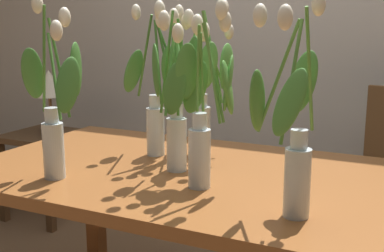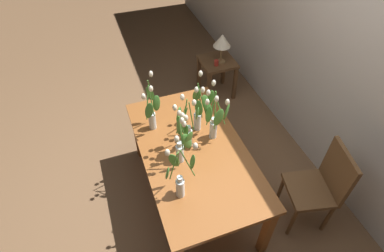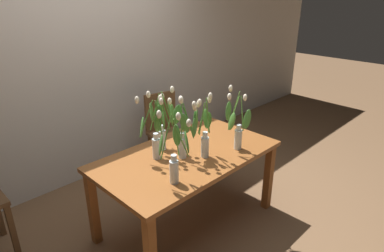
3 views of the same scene
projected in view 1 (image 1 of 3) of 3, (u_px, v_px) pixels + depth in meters
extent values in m
cube|color=beige|center=(308.00, 2.00, 2.85)|extent=(9.00, 0.10, 2.70)
cube|color=brown|center=(200.00, 177.00, 1.66)|extent=(1.60, 0.90, 0.04)
cube|color=brown|center=(95.00, 207.00, 2.40)|extent=(0.07, 0.07, 0.70)
cylinder|color=silver|center=(155.00, 132.00, 1.85)|extent=(0.07, 0.07, 0.18)
cylinder|color=silver|center=(155.00, 101.00, 1.83)|extent=(0.04, 0.04, 0.05)
cylinder|color=silver|center=(156.00, 139.00, 1.86)|extent=(0.06, 0.06, 0.11)
cylinder|color=#3D752D|center=(158.00, 62.00, 1.77)|extent=(0.05, 0.03, 0.30)
ellipsoid|color=#F2E5C6|center=(160.00, 19.00, 1.72)|extent=(0.04, 0.04, 0.06)
ellipsoid|color=#427F33|center=(170.00, 70.00, 1.76)|extent=(0.06, 0.08, 0.18)
cylinder|color=#3D752D|center=(172.00, 63.00, 1.80)|extent=(0.10, 0.05, 0.28)
ellipsoid|color=#F2E5C6|center=(186.00, 21.00, 1.77)|extent=(0.04, 0.04, 0.06)
ellipsoid|color=#427F33|center=(183.00, 82.00, 1.84)|extent=(0.05, 0.09, 0.18)
cylinder|color=#3D752D|center=(145.00, 57.00, 1.85)|extent=(0.11, 0.07, 0.31)
ellipsoid|color=#F2E5C6|center=(136.00, 12.00, 1.87)|extent=(0.04, 0.04, 0.06)
ellipsoid|color=#427F33|center=(133.00, 71.00, 1.88)|extent=(0.09, 0.09, 0.18)
cylinder|color=#3D752D|center=(165.00, 61.00, 1.79)|extent=(0.07, 0.02, 0.31)
ellipsoid|color=#F2E5C6|center=(174.00, 17.00, 1.75)|extent=(0.04, 0.04, 0.06)
ellipsoid|color=#427F33|center=(178.00, 57.00, 1.80)|extent=(0.06, 0.11, 0.18)
cylinder|color=silver|center=(199.00, 159.00, 1.48)|extent=(0.07, 0.07, 0.18)
cylinder|color=silver|center=(199.00, 121.00, 1.46)|extent=(0.04, 0.04, 0.05)
cylinder|color=silver|center=(199.00, 168.00, 1.49)|extent=(0.06, 0.06, 0.11)
cylinder|color=#56933D|center=(198.00, 74.00, 1.46)|extent=(0.03, 0.04, 0.29)
ellipsoid|color=#F2E5C6|center=(197.00, 24.00, 1.45)|extent=(0.04, 0.04, 0.06)
ellipsoid|color=#4C8E38|center=(187.00, 71.00, 1.49)|extent=(0.08, 0.06, 0.17)
cylinder|color=#56933D|center=(212.00, 68.00, 1.42)|extent=(0.06, 0.02, 0.32)
ellipsoid|color=#F2E5C6|center=(222.00, 10.00, 1.37)|extent=(0.04, 0.04, 0.06)
ellipsoid|color=#4C8E38|center=(228.00, 88.00, 1.44)|extent=(0.04, 0.12, 0.18)
cylinder|color=#56933D|center=(202.00, 77.00, 1.47)|extent=(0.02, 0.06, 0.26)
ellipsoid|color=#F2E5C6|center=(204.00, 31.00, 1.47)|extent=(0.04, 0.04, 0.06)
ellipsoid|color=#4C8E38|center=(195.00, 87.00, 1.52)|extent=(0.11, 0.05, 0.18)
cylinder|color=#56933D|center=(214.00, 73.00, 1.42)|extent=(0.07, 0.03, 0.29)
ellipsoid|color=#F2E5C6|center=(225.00, 21.00, 1.39)|extent=(0.04, 0.04, 0.06)
ellipsoid|color=#4C8E38|center=(228.00, 83.00, 1.45)|extent=(0.05, 0.12, 0.18)
cylinder|color=silver|center=(201.00, 130.00, 1.88)|extent=(0.07, 0.07, 0.18)
cylinder|color=silver|center=(202.00, 100.00, 1.85)|extent=(0.04, 0.04, 0.05)
cylinder|color=silver|center=(201.00, 138.00, 1.88)|extent=(0.06, 0.06, 0.11)
cylinder|color=#478433|center=(200.00, 68.00, 1.78)|extent=(0.03, 0.08, 0.26)
ellipsoid|color=#F2E5C6|center=(199.00, 31.00, 1.71)|extent=(0.04, 0.04, 0.06)
ellipsoid|color=#4C8E38|center=(207.00, 66.00, 1.73)|extent=(0.09, 0.06, 0.18)
cylinder|color=#478433|center=(213.00, 57.00, 1.78)|extent=(0.10, 0.04, 0.33)
ellipsoid|color=#F2E5C6|center=(224.00, 8.00, 1.71)|extent=(0.04, 0.04, 0.06)
ellipsoid|color=#4C8E38|center=(227.00, 66.00, 1.78)|extent=(0.06, 0.12, 0.18)
cylinder|color=#478433|center=(189.00, 57.00, 1.86)|extent=(0.10, 0.03, 0.32)
ellipsoid|color=#F2E5C6|center=(179.00, 13.00, 1.85)|extent=(0.04, 0.04, 0.06)
ellipsoid|color=#4C8E38|center=(176.00, 53.00, 1.86)|extent=(0.04, 0.10, 0.18)
cylinder|color=#478433|center=(216.00, 67.00, 1.84)|extent=(0.08, 0.07, 0.25)
ellipsoid|color=#F2E5C6|center=(229.00, 31.00, 1.83)|extent=(0.04, 0.04, 0.06)
ellipsoid|color=#4C8E38|center=(224.00, 67.00, 1.88)|extent=(0.06, 0.09, 0.18)
cylinder|color=silver|center=(54.00, 151.00, 1.57)|extent=(0.07, 0.07, 0.18)
cylinder|color=silver|center=(52.00, 115.00, 1.55)|extent=(0.04, 0.04, 0.05)
cylinder|color=silver|center=(54.00, 160.00, 1.58)|extent=(0.06, 0.06, 0.11)
cylinder|color=#478433|center=(59.00, 68.00, 1.51)|extent=(0.06, 0.02, 0.30)
ellipsoid|color=#F2E5C6|center=(65.00, 17.00, 1.47)|extent=(0.04, 0.04, 0.06)
ellipsoid|color=#427F33|center=(76.00, 69.00, 1.53)|extent=(0.03, 0.08, 0.17)
cylinder|color=#478433|center=(44.00, 60.00, 1.56)|extent=(0.08, 0.06, 0.34)
ellipsoid|color=#F2E5C6|center=(37.00, 4.00, 1.56)|extent=(0.04, 0.04, 0.06)
ellipsoid|color=#427F33|center=(33.00, 74.00, 1.59)|extent=(0.06, 0.10, 0.18)
cylinder|color=#478433|center=(54.00, 76.00, 1.47)|extent=(0.09, 0.07, 0.26)
ellipsoid|color=#F2E5C6|center=(56.00, 30.00, 1.40)|extent=(0.04, 0.04, 0.06)
ellipsoid|color=#427F33|center=(68.00, 85.00, 1.46)|extent=(0.06, 0.11, 0.18)
cylinder|color=silver|center=(297.00, 183.00, 1.25)|extent=(0.07, 0.07, 0.18)
cylinder|color=silver|center=(299.00, 139.00, 1.23)|extent=(0.04, 0.04, 0.05)
cylinder|color=silver|center=(297.00, 194.00, 1.26)|extent=(0.06, 0.06, 0.11)
cylinder|color=#56933D|center=(309.00, 72.00, 1.25)|extent=(0.02, 0.11, 0.32)
ellipsoid|color=#F2E5C6|center=(319.00, 4.00, 1.26)|extent=(0.04, 0.04, 0.06)
ellipsoid|color=#4C8E38|center=(303.00, 82.00, 1.31)|extent=(0.10, 0.04, 0.18)
cylinder|color=#56933D|center=(278.00, 78.00, 1.24)|extent=(0.11, 0.03, 0.29)
ellipsoid|color=#F2E5C6|center=(260.00, 15.00, 1.24)|extent=(0.04, 0.04, 0.06)
ellipsoid|color=#4C8E38|center=(257.00, 101.00, 1.25)|extent=(0.04, 0.12, 0.18)
cylinder|color=#56933D|center=(291.00, 82.00, 1.17)|extent=(0.03, 0.07, 0.30)
ellipsoid|color=#F2E5C6|center=(285.00, 17.00, 1.12)|extent=(0.04, 0.04, 0.06)
ellipsoid|color=#4C8E38|center=(289.00, 103.00, 1.14)|extent=(0.12, 0.06, 0.18)
cylinder|color=silver|center=(177.00, 145.00, 1.65)|extent=(0.07, 0.07, 0.18)
cylinder|color=silver|center=(176.00, 111.00, 1.63)|extent=(0.04, 0.04, 0.05)
cylinder|color=silver|center=(177.00, 153.00, 1.66)|extent=(0.06, 0.06, 0.11)
cylinder|color=#478433|center=(184.00, 66.00, 1.62)|extent=(0.03, 0.04, 0.30)
ellipsoid|color=#F2E5C6|center=(189.00, 18.00, 1.60)|extent=(0.04, 0.04, 0.06)
ellipsoid|color=#427F33|center=(189.00, 60.00, 1.66)|extent=(0.11, 0.06, 0.18)
cylinder|color=#478433|center=(167.00, 62.00, 1.59)|extent=(0.04, 0.04, 0.33)
ellipsoid|color=#F2E5C6|center=(160.00, 10.00, 1.55)|extent=(0.04, 0.04, 0.06)
ellipsoid|color=#427F33|center=(156.00, 70.00, 1.56)|extent=(0.08, 0.09, 0.18)
cylinder|color=#478433|center=(170.00, 69.00, 1.54)|extent=(0.03, 0.11, 0.28)
ellipsoid|color=#F2E5C6|center=(164.00, 21.00, 1.46)|extent=(0.04, 0.04, 0.06)
ellipsoid|color=#427F33|center=(175.00, 88.00, 1.51)|extent=(0.10, 0.04, 0.18)
cylinder|color=#478433|center=(177.00, 75.00, 1.55)|extent=(0.06, 0.09, 0.25)
ellipsoid|color=#F2E5C6|center=(178.00, 33.00, 1.48)|extent=(0.04, 0.04, 0.06)
ellipsoid|color=#427F33|center=(187.00, 74.00, 1.51)|extent=(0.08, 0.06, 0.18)
cylinder|color=brown|center=(339.00, 245.00, 2.30)|extent=(0.04, 0.04, 0.43)
cylinder|color=brown|center=(365.00, 222.00, 2.56)|extent=(0.04, 0.04, 0.43)
cube|color=brown|center=(44.00, 136.00, 3.11)|extent=(0.44, 0.44, 0.04)
cube|color=brown|center=(2.00, 182.00, 3.08)|extent=(0.04, 0.04, 0.51)
cube|color=brown|center=(49.00, 191.00, 2.92)|extent=(0.04, 0.04, 0.51)
cube|color=brown|center=(45.00, 166.00, 3.42)|extent=(0.04, 0.04, 0.51)
cube|color=brown|center=(89.00, 173.00, 3.26)|extent=(0.04, 0.04, 0.51)
cylinder|color=olive|center=(52.00, 132.00, 3.10)|extent=(0.12, 0.12, 0.02)
cylinder|color=olive|center=(51.00, 113.00, 3.08)|extent=(0.02, 0.02, 0.22)
cone|color=#F2E5C6|center=(49.00, 83.00, 3.04)|extent=(0.22, 0.22, 0.16)
cylinder|color=#B72D23|center=(48.00, 131.00, 3.01)|extent=(0.06, 0.06, 0.07)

